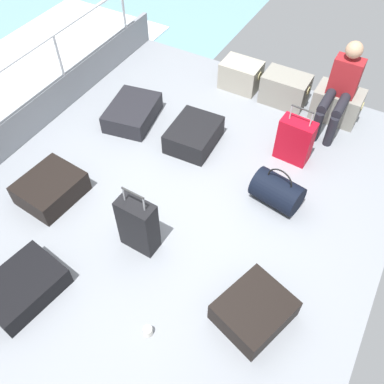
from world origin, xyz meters
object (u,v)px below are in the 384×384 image
object	(u,v)px
suitcase_2	(138,225)
suitcase_4	(194,135)
paper_cup	(148,331)
suitcase_6	(51,188)
suitcase_3	(295,140)
suitcase_7	(23,287)
passenger_seated	(341,87)
cargo_crate_0	(241,75)
suitcase_5	(254,310)
cargo_crate_1	(285,89)
cargo_crate_2	(337,104)
duffel_bag	(277,191)
suitcase_0	(133,112)

from	to	relation	value
suitcase_2	suitcase_4	distance (m)	1.60
suitcase_2	paper_cup	bearing A→B (deg)	-52.21
suitcase_6	suitcase_3	bearing A→B (deg)	41.90
suitcase_2	paper_cup	distance (m)	0.99
suitcase_4	paper_cup	bearing A→B (deg)	-70.00
suitcase_2	suitcase_7	size ratio (longest dim) A/B	1.04
suitcase_2	suitcase_7	distance (m)	1.19
passenger_seated	paper_cup	xyz separation A→B (m)	(-0.53, -3.50, -0.54)
cargo_crate_0	suitcase_5	distance (m)	3.46
cargo_crate_1	passenger_seated	size ratio (longest dim) A/B	0.57
cargo_crate_2	paper_cup	distance (m)	3.72
duffel_bag	paper_cup	distance (m)	1.99
suitcase_3	suitcase_4	xyz separation A→B (m)	(-1.15, -0.36, -0.15)
cargo_crate_2	suitcase_0	bearing A→B (deg)	-149.26
suitcase_0	suitcase_2	distance (m)	1.97
cargo_crate_1	suitcase_2	bearing A→B (deg)	-97.87
suitcase_3	suitcase_4	distance (m)	1.22
suitcase_4	suitcase_5	xyz separation A→B (m)	(1.58, -1.72, -0.01)
passenger_seated	duffel_bag	distance (m)	1.61
cargo_crate_0	passenger_seated	bearing A→B (deg)	-7.52
cargo_crate_0	passenger_seated	size ratio (longest dim) A/B	0.51
passenger_seated	cargo_crate_2	bearing A→B (deg)	90.00
passenger_seated	paper_cup	bearing A→B (deg)	-98.55
cargo_crate_2	paper_cup	xyz separation A→B (m)	(-0.53, -3.68, -0.16)
suitcase_3	suitcase_5	bearing A→B (deg)	-78.40
cargo_crate_2	suitcase_5	distance (m)	3.09
suitcase_4	cargo_crate_1	bearing A→B (deg)	63.56
passenger_seated	suitcase_4	distance (m)	1.86
suitcase_4	suitcase_7	distance (m)	2.58
suitcase_5	duffel_bag	distance (m)	1.39
suitcase_5	paper_cup	world-z (taller)	suitcase_5
cargo_crate_1	suitcase_7	distance (m)	4.03
suitcase_2	suitcase_0	bearing A→B (deg)	126.93
suitcase_6	paper_cup	size ratio (longest dim) A/B	7.05
cargo_crate_2	suitcase_4	size ratio (longest dim) A/B	0.89
cargo_crate_2	suitcase_2	bearing A→B (deg)	-110.73
suitcase_6	suitcase_5	bearing A→B (deg)	-4.43
cargo_crate_1	duffel_bag	bearing A→B (deg)	-71.26
suitcase_3	passenger_seated	bearing A→B (deg)	75.00
cargo_crate_1	suitcase_6	size ratio (longest dim) A/B	0.91
cargo_crate_0	duffel_bag	world-z (taller)	duffel_bag
suitcase_7	duffel_bag	size ratio (longest dim) A/B	1.36
passenger_seated	suitcase_4	world-z (taller)	passenger_seated
cargo_crate_1	duffel_bag	size ratio (longest dim) A/B	1.11
suitcase_6	passenger_seated	bearing A→B (deg)	49.34
passenger_seated	suitcase_2	distance (m)	2.97
duffel_bag	suitcase_0	bearing A→B (deg)	170.09
cargo_crate_2	suitcase_6	world-z (taller)	cargo_crate_2
cargo_crate_2	suitcase_3	bearing A→B (deg)	-102.30
passenger_seated	suitcase_2	world-z (taller)	passenger_seated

